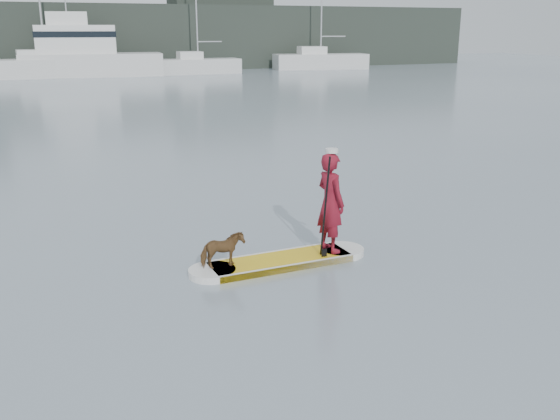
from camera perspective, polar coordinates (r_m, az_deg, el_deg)
name	(u,v)px	position (r m, az deg, el deg)	size (l,w,h in m)	color
ground	(240,287)	(10.09, -3.66, -7.08)	(140.00, 140.00, 0.00)	slate
paddleboard	(280,261)	(10.97, 0.00, -4.71)	(3.30, 0.82, 0.12)	gold
paddler	(331,203)	(11.09, 4.65, 0.69)	(0.66, 0.43, 1.80)	maroon
white_cap	(332,151)	(10.87, 4.76, 5.43)	(0.22, 0.22, 0.07)	silver
dog	(222,250)	(10.48, -5.30, -3.69)	(0.33, 0.72, 0.61)	brown
paddle	(325,220)	(10.84, 4.12, -0.91)	(0.10, 0.30, 2.00)	black
sailboat_d	(45,66)	(55.38, -20.68, 12.23)	(8.96, 2.94, 13.13)	silver
sailboat_e	(198,65)	(56.85, -7.54, 13.01)	(7.40, 2.67, 10.59)	silver
sailboat_f	(320,60)	(62.64, 3.67, 13.57)	(9.41, 4.20, 13.61)	silver
motor_yacht_a	(85,53)	(55.70, -17.39, 13.55)	(11.74, 5.01, 6.82)	silver
shore_mass	(33,38)	(61.79, -21.62, 14.39)	(90.00, 6.00, 6.00)	black
shore_building_east	(221,27)	(66.17, -5.42, 16.35)	(10.00, 4.00, 8.00)	black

